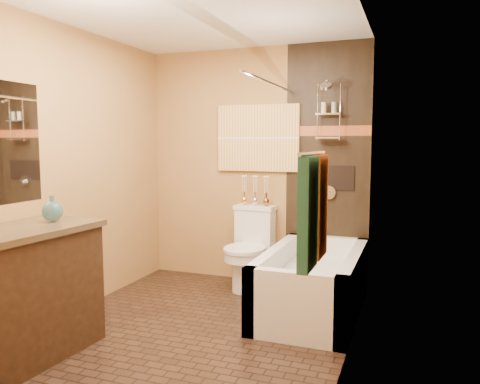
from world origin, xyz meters
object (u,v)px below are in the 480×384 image
at_px(sunset_painting, 258,138).
at_px(bathtub, 313,287).
at_px(toilet, 249,248).
at_px(vanity, 21,292).

distance_m(sunset_painting, bathtub, 1.70).
xyz_separation_m(sunset_painting, bathtub, (0.76, -0.73, -1.33)).
height_order(bathtub, toilet, toilet).
bearing_deg(vanity, sunset_painting, 71.24).
xyz_separation_m(bathtub, toilet, (-0.76, 0.45, 0.20)).
bearing_deg(sunset_painting, toilet, -90.00).
bearing_deg(vanity, bathtub, 46.45).
relative_size(toilet, vanity, 0.77).
xyz_separation_m(bathtub, vanity, (-1.72, -1.59, 0.24)).
relative_size(sunset_painting, vanity, 0.83).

